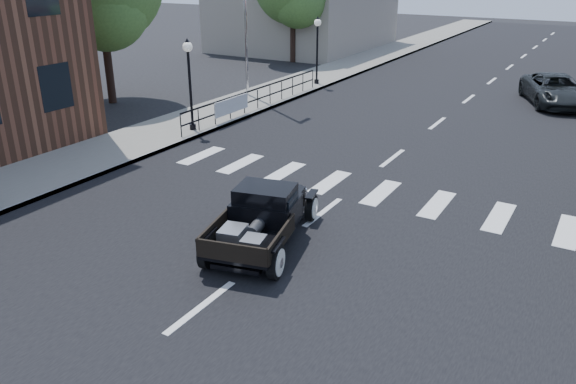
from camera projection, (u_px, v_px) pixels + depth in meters
The scene contains 13 objects.
ground at pixel (283, 244), 12.94m from camera, with size 120.00×120.00×0.00m, color black.
road at pixel (457, 108), 24.88m from camera, with size 14.00×80.00×0.02m, color black.
road_markings at pixel (421, 136), 20.90m from camera, with size 12.00×60.00×0.06m, color silver, non-canonical shape.
sidewalk_left at pixel (292, 86), 28.85m from camera, with size 3.00×80.00×0.15m, color gray.
low_building_left at pixel (305, 13), 41.34m from camera, with size 10.00×12.00×5.00m, color gray.
railing at pixel (258, 97), 24.09m from camera, with size 0.08×10.00×1.00m, color black, non-canonical shape.
banner at pixel (232, 111), 22.54m from camera, with size 0.04×2.20×0.60m, color silver, non-canonical shape.
lamp_post_b at pixel (190, 85), 20.60m from camera, with size 0.36×0.36×3.35m, color black, non-canonical shape.
lamp_post_c at pixel (317, 51), 28.56m from camera, with size 0.36×0.36×3.35m, color black, non-canonical shape.
big_tree_near at pixel (102, 11), 24.36m from camera, with size 5.50×5.50×8.07m, color #3D632A, non-canonical shape.
big_tree_far at pixel (293, 4), 34.97m from camera, with size 4.90×4.90×7.19m, color #3D632A, non-canonical shape.
hotrod_pickup at pixel (263, 216), 12.71m from camera, with size 1.85×3.96×1.37m, color black, non-canonical shape.
second_car at pixel (555, 90), 25.22m from camera, with size 2.21×4.79×1.33m, color black.
Camera 1 is at (5.95, -9.85, 6.04)m, focal length 35.00 mm.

